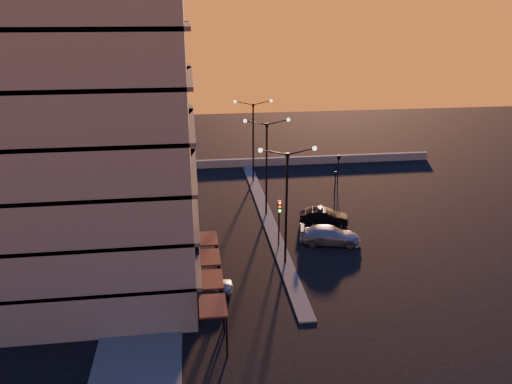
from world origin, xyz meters
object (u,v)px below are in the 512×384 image
(streetlamp_mid, at_px, (267,160))
(traffic_light_main, at_px, (279,216))
(car_sedan, at_px, (324,216))
(car_hatchback, at_px, (204,285))
(car_wagon, at_px, (330,235))

(streetlamp_mid, relative_size, traffic_light_main, 2.24)
(car_sedan, bearing_deg, car_hatchback, 147.35)
(streetlamp_mid, xyz_separation_m, car_hatchback, (-6.50, -13.56, -4.88))
(streetlamp_mid, distance_m, car_sedan, 7.53)
(car_hatchback, height_order, car_wagon, car_wagon)
(streetlamp_mid, relative_size, car_wagon, 1.84)
(car_hatchback, bearing_deg, car_wagon, -49.31)
(car_hatchback, bearing_deg, car_sedan, -37.43)
(car_wagon, bearing_deg, car_hatchback, 134.48)
(car_sedan, height_order, car_wagon, car_wagon)
(streetlamp_mid, height_order, car_sedan, streetlamp_mid)
(streetlamp_mid, bearing_deg, car_hatchback, -115.62)
(streetlamp_mid, height_order, car_hatchback, streetlamp_mid)
(traffic_light_main, bearing_deg, car_hatchback, -135.32)
(car_sedan, bearing_deg, traffic_light_main, 145.01)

